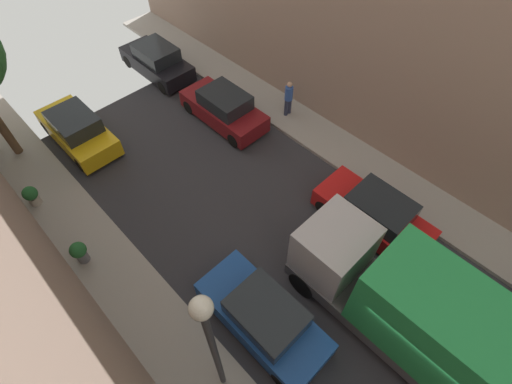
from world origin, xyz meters
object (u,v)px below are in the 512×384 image
(potted_plant_5, at_px, (31,195))
(parked_car_left_2, at_px, (263,317))
(delivery_truck, at_px, (410,309))
(parked_car_left_3, at_px, (77,130))
(potted_plant_2, at_px, (79,252))
(parked_car_right_2, at_px, (374,214))
(parked_car_right_3, at_px, (224,108))
(lamp_post, at_px, (211,339))
(pedestrian, at_px, (289,97))
(parked_car_right_4, at_px, (157,61))

(potted_plant_5, bearing_deg, parked_car_left_2, -72.50)
(delivery_truck, relative_size, potted_plant_5, 7.73)
(parked_car_left_3, bearing_deg, potted_plant_5, -146.32)
(parked_car_left_3, bearing_deg, parked_car_left_2, -90.00)
(parked_car_left_2, height_order, potted_plant_2, parked_car_left_2)
(parked_car_left_3, distance_m, parked_car_right_2, 12.56)
(delivery_truck, xyz_separation_m, potted_plant_5, (-5.62, 12.10, -1.16))
(parked_car_left_3, xyz_separation_m, delivery_truck, (2.70, -14.04, 1.07))
(parked_car_left_3, height_order, parked_car_right_3, same)
(parked_car_left_3, height_order, delivery_truck, delivery_truck)
(delivery_truck, bearing_deg, lamp_post, 151.25)
(parked_car_right_3, relative_size, delivery_truck, 0.64)
(parked_car_right_3, bearing_deg, potted_plant_2, -165.54)
(parked_car_right_2, height_order, delivery_truck, delivery_truck)
(potted_plant_5, bearing_deg, lamp_post, -83.94)
(parked_car_left_3, height_order, potted_plant_2, parked_car_left_3)
(pedestrian, height_order, lamp_post, lamp_post)
(parked_car_right_4, relative_size, potted_plant_5, 4.92)
(pedestrian, relative_size, potted_plant_2, 1.86)
(parked_car_left_2, height_order, potted_plant_5, parked_car_left_2)
(parked_car_right_3, xyz_separation_m, parked_car_right_4, (0.00, 5.17, 0.00))
(potted_plant_5, xyz_separation_m, lamp_post, (1.02, -9.57, 3.20))
(parked_car_left_2, height_order, parked_car_right_3, same)
(parked_car_right_3, relative_size, parked_car_right_4, 1.00)
(parked_car_left_3, bearing_deg, lamp_post, -99.37)
(parked_car_right_2, bearing_deg, delivery_truck, -134.94)
(potted_plant_5, relative_size, lamp_post, 0.15)
(parked_car_right_4, distance_m, pedestrian, 7.33)
(parked_car_left_3, xyz_separation_m, parked_car_right_4, (5.40, 1.88, 0.00))
(parked_car_left_3, relative_size, delivery_truck, 0.64)
(parked_car_left_3, bearing_deg, pedestrian, -33.41)
(delivery_truck, bearing_deg, parked_car_right_2, 45.06)
(delivery_truck, bearing_deg, potted_plant_2, 122.51)
(parked_car_right_4, distance_m, lamp_post, 15.57)
(pedestrian, xyz_separation_m, lamp_post, (-9.59, -6.44, 2.75))
(pedestrian, bearing_deg, delivery_truck, -119.12)
(delivery_truck, height_order, potted_plant_5, delivery_truck)
(parked_car_left_2, height_order, lamp_post, lamp_post)
(delivery_truck, distance_m, lamp_post, 5.63)
(parked_car_left_2, bearing_deg, parked_car_left_3, 90.00)
(delivery_truck, xyz_separation_m, lamp_post, (-4.60, 2.52, 2.04))
(parked_car_left_3, bearing_deg, parked_car_right_3, -31.33)
(delivery_truck, bearing_deg, pedestrian, 60.88)
(potted_plant_5, height_order, lamp_post, lamp_post)
(potted_plant_2, height_order, lamp_post, lamp_post)
(parked_car_left_3, height_order, potted_plant_5, parked_car_left_3)
(parked_car_left_2, bearing_deg, potted_plant_5, 107.50)
(parked_car_left_3, distance_m, lamp_post, 12.08)
(parked_car_right_2, height_order, potted_plant_5, parked_car_right_2)
(pedestrian, xyz_separation_m, potted_plant_2, (-10.50, -0.33, -0.39))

